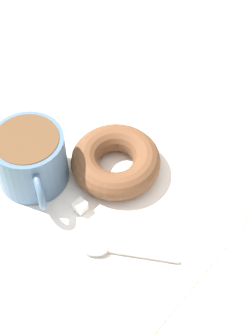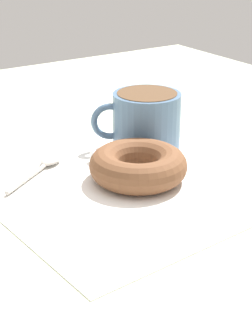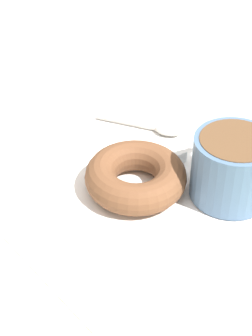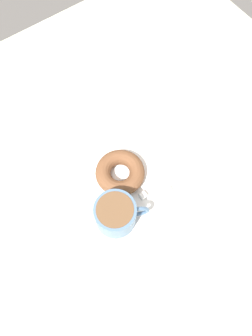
% 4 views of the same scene
% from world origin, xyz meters
% --- Properties ---
extents(ground_plane, '(1.20, 1.20, 0.02)m').
position_xyz_m(ground_plane, '(0.00, 0.00, -0.01)').
color(ground_plane, beige).
extents(napkin, '(0.35, 0.35, 0.00)m').
position_xyz_m(napkin, '(0.03, 0.03, 0.00)').
color(napkin, white).
rests_on(napkin, ground_plane).
extents(coffee_cup, '(0.09, 0.12, 0.08)m').
position_xyz_m(coffee_cup, '(-0.06, 0.12, 0.04)').
color(coffee_cup, slate).
rests_on(coffee_cup, napkin).
extents(donut, '(0.12, 0.12, 0.04)m').
position_xyz_m(donut, '(0.03, 0.05, 0.02)').
color(donut, brown).
rests_on(donut, napkin).
extents(spoon, '(0.08, 0.11, 0.01)m').
position_xyz_m(spoon, '(-0.07, -0.03, 0.01)').
color(spoon, '#B7B2A8').
rests_on(spoon, napkin).
extents(sugar_cube, '(0.01, 0.01, 0.01)m').
position_xyz_m(sugar_cube, '(-0.05, 0.03, 0.01)').
color(sugar_cube, white).
rests_on(sugar_cube, napkin).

